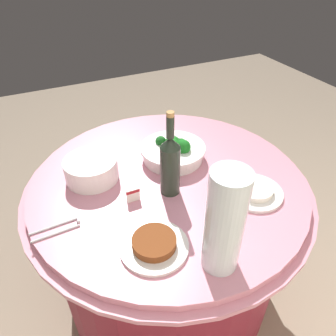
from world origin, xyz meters
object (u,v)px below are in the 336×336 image
Objects in this scene: plate_stack at (91,169)px; food_plate_stir_fry at (154,244)px; broccoli_bowl at (173,151)px; food_plate_rice at (254,191)px; decorative_fruit_vase at (224,225)px; serving_tongs at (57,229)px; label_placard_front at (133,194)px; wine_bottle at (170,164)px.

plate_stack is 0.95× the size of food_plate_stir_fry.
broccoli_bowl reaches higher than food_plate_rice.
broccoli_bowl is 0.82× the size of decorative_fruit_vase.
label_placard_front is (-0.28, -0.02, 0.03)m from serving_tongs.
food_plate_stir_fry is (0.16, 0.22, -0.11)m from wine_bottle.
wine_bottle is at bearing -126.09° from food_plate_stir_fry.
decorative_fruit_vase is at bearing 140.95° from serving_tongs.
label_placard_front is at bearing -175.04° from serving_tongs.
food_plate_stir_fry is at bearing 141.89° from serving_tongs.
food_plate_rice is at bearing 117.46° from broccoli_bowl.
label_placard_front is (-0.10, 0.20, -0.01)m from plate_stack.
broccoli_bowl reaches higher than food_plate_stir_fry.
label_placard_front reaches higher than food_plate_stir_fry.
wine_bottle reaches higher than label_placard_front.
plate_stack is 0.29m from serving_tongs.
decorative_fruit_vase is at bearing 113.05° from plate_stack.
serving_tongs is 0.76× the size of food_plate_stir_fry.
broccoli_bowl is 0.23m from wine_bottle.
food_plate_rice is at bearing 146.20° from plate_stack.
decorative_fruit_vase reaches higher than plate_stack.
wine_bottle reaches higher than broccoli_bowl.
plate_stack reaches higher than label_placard_front.
food_plate_stir_fry is at bearing 56.73° from broccoli_bowl.
wine_bottle is 6.11× the size of label_placard_front.
decorative_fruit_vase is at bearing 78.10° from broccoli_bowl.
decorative_fruit_vase is at bearing 110.69° from label_placard_front.
label_placard_front is (0.15, -0.01, -0.10)m from wine_bottle.
serving_tongs is at bearing -39.05° from decorative_fruit_vase.
label_placard_front is at bearing -20.17° from food_plate_rice.
decorative_fruit_vase is 0.25m from food_plate_stir_fry.
serving_tongs is at bearing -38.11° from food_plate_stir_fry.
wine_bottle is 0.18m from label_placard_front.
serving_tongs is at bearing 20.87° from broccoli_bowl.
decorative_fruit_vase reaches higher than food_plate_stir_fry.
food_plate_stir_fry is 4.00× the size of label_placard_front.
wine_bottle is at bearing 60.35° from broccoli_bowl.
wine_bottle is 0.45m from serving_tongs.
broccoli_bowl is 1.33× the size of plate_stack.
label_placard_front is at bearing 35.36° from broccoli_bowl.
decorative_fruit_vase is (0.11, 0.54, 0.12)m from broccoli_bowl.
food_plate_rice is at bearing 169.42° from serving_tongs.
plate_stack is 0.44m from food_plate_stir_fry.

